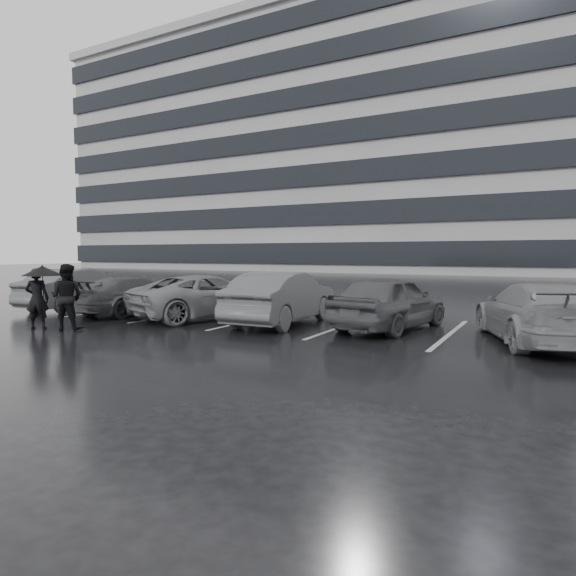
# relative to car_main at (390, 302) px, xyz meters

# --- Properties ---
(ground) EXTENTS (160.00, 160.00, 0.00)m
(ground) POSITION_rel_car_main_xyz_m (-1.85, -2.52, -0.72)
(ground) COLOR black
(ground) RESTS_ON ground
(office_building) EXTENTS (61.00, 26.00, 29.00)m
(office_building) POSITION_rel_car_main_xyz_m (-23.85, 45.48, 13.62)
(office_building) COLOR gray
(office_building) RESTS_ON ground
(car_main) EXTENTS (2.42, 4.44, 1.43)m
(car_main) POSITION_rel_car_main_xyz_m (0.00, 0.00, 0.00)
(car_main) COLOR black
(car_main) RESTS_ON ground
(car_west_a) EXTENTS (1.79, 4.52, 1.46)m
(car_west_a) POSITION_rel_car_main_xyz_m (-2.95, -0.50, 0.02)
(car_west_a) COLOR #313133
(car_west_a) RESTS_ON ground
(car_west_b) EXTENTS (3.68, 5.23, 1.33)m
(car_west_b) POSITION_rel_car_main_xyz_m (-5.56, -0.49, -0.05)
(car_west_b) COLOR #525255
(car_west_b) RESTS_ON ground
(car_west_c) EXTENTS (1.79, 4.22, 1.22)m
(car_west_c) POSITION_rel_car_main_xyz_m (-8.40, -0.80, -0.11)
(car_west_c) COLOR black
(car_west_c) RESTS_ON ground
(car_west_d) EXTENTS (1.82, 4.48, 1.44)m
(car_west_d) POSITION_rel_car_main_xyz_m (-11.03, -0.78, 0.01)
(car_west_d) COLOR #313133
(car_west_d) RESTS_ON ground
(car_east) EXTENTS (3.29, 5.02, 1.35)m
(car_east) POSITION_rel_car_main_xyz_m (3.46, -0.39, -0.04)
(car_east) COLOR #525255
(car_east) RESTS_ON ground
(pedestrian_left) EXTENTS (0.70, 0.65, 1.60)m
(pedestrian_left) POSITION_rel_car_main_xyz_m (-8.14, -4.39, 0.08)
(pedestrian_left) COLOR black
(pedestrian_left) RESTS_ON ground
(pedestrian_right) EXTENTS (1.02, 0.93, 1.72)m
(pedestrian_right) POSITION_rel_car_main_xyz_m (-7.29, -4.14, 0.14)
(pedestrian_right) COLOR black
(pedestrian_right) RESTS_ON ground
(umbrella) EXTENTS (1.00, 1.00, 1.69)m
(umbrella) POSITION_rel_car_main_xyz_m (-7.80, -4.44, 0.82)
(umbrella) COLOR black
(umbrella) RESTS_ON ground
(stall_stripes) EXTENTS (19.72, 5.00, 0.00)m
(stall_stripes) POSITION_rel_car_main_xyz_m (-2.65, -0.02, -0.71)
(stall_stripes) COLOR #A4A4A6
(stall_stripes) RESTS_ON ground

